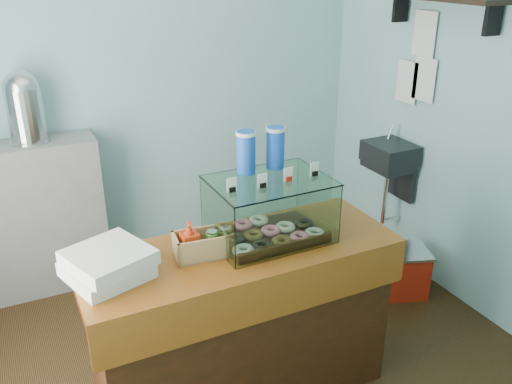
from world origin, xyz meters
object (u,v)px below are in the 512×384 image
counter (241,321)px  display_case (267,204)px  red_cooler (398,271)px  coffee_urn (24,105)px

counter → display_case: (0.18, 0.07, 0.62)m
display_case → red_cooler: 1.55m
red_cooler → display_case: bearing=-145.6°
coffee_urn → counter: bearing=-63.1°
coffee_urn → red_cooler: 2.78m
display_case → red_cooler: display_case is taller
counter → coffee_urn: (-0.80, 1.58, 0.89)m
counter → red_cooler: (1.40, 0.38, -0.28)m
coffee_urn → display_case: bearing=-56.9°
display_case → coffee_urn: bearing=122.6°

